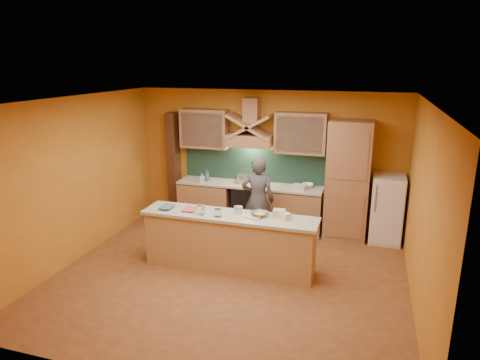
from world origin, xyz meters
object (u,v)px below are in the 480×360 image
(stove, at_px, (249,206))
(mixing_bowl, at_px, (260,214))
(kitchen_scale, at_px, (238,210))
(person, at_px, (258,200))
(fridge, at_px, (387,209))

(stove, relative_size, mixing_bowl, 3.24)
(kitchen_scale, bearing_deg, person, 102.42)
(person, height_order, mixing_bowl, person)
(person, distance_m, mixing_bowl, 1.12)
(stove, relative_size, person, 0.53)
(kitchen_scale, height_order, mixing_bowl, kitchen_scale)
(kitchen_scale, bearing_deg, mixing_bowl, 11.10)
(stove, distance_m, person, 0.93)
(mixing_bowl, bearing_deg, stove, 110.93)
(person, bearing_deg, mixing_bowl, 97.87)
(mixing_bowl, bearing_deg, person, 106.48)
(person, bearing_deg, stove, -71.79)
(fridge, bearing_deg, person, -162.03)
(stove, bearing_deg, person, -63.18)
(fridge, height_order, person, person)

